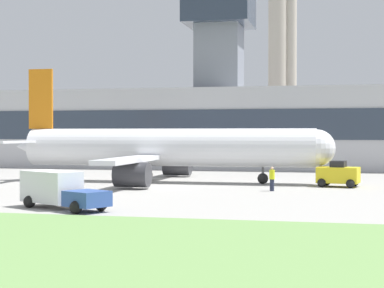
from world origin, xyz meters
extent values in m
plane|color=#999691|center=(0.00, 0.00, 0.00)|extent=(400.00, 400.00, 0.00)
cube|color=#B2B2B7|center=(0.00, 29.36, 4.75)|extent=(62.74, 13.23, 9.51)
cube|color=#2D3847|center=(0.00, 22.70, 5.23)|extent=(61.49, 0.16, 3.42)
cube|color=slate|center=(-0.50, 29.36, 8.76)|extent=(5.38, 5.38, 17.52)
cube|color=#283342|center=(-0.50, 29.36, 19.68)|extent=(8.08, 8.08, 4.31)
cylinder|color=#B2A899|center=(-9.39, 65.13, 20.58)|extent=(3.18, 3.18, 41.15)
cylinder|color=#B2A899|center=(3.77, 61.13, 20.86)|extent=(3.23, 3.23, 41.72)
cylinder|color=#B2A899|center=(5.86, 61.73, 16.46)|extent=(2.15, 2.15, 32.92)
cylinder|color=silver|center=(-0.49, 4.91, 3.03)|extent=(25.26, 3.24, 3.24)
sphere|color=silver|center=(12.13, 4.91, 3.03)|extent=(3.08, 3.08, 3.08)
cone|color=silver|center=(-13.12, 4.91, 3.03)|extent=(3.57, 3.08, 3.08)
cube|color=orange|center=(-12.44, 4.91, 7.36)|extent=(2.27, 0.24, 5.40)
cube|color=silver|center=(-12.60, 1.30, 3.52)|extent=(0.87, 7.22, 0.20)
cube|color=silver|center=(-12.60, 8.52, 3.52)|extent=(0.87, 7.22, 0.20)
cube|color=silver|center=(-1.76, -1.76, 2.22)|extent=(1.93, 12.03, 0.36)
cube|color=silver|center=(-1.76, 11.57, 2.22)|extent=(1.93, 12.03, 0.36)
cylinder|color=#333338|center=(-1.46, -2.13, 1.10)|extent=(2.61, 1.95, 1.95)
cylinder|color=#333338|center=(-1.46, 11.95, 1.10)|extent=(2.61, 1.95, 1.95)
cylinder|color=#59595B|center=(7.71, 4.91, 1.34)|extent=(0.20, 0.20, 1.77)
sphere|color=black|center=(7.71, 4.91, 0.45)|extent=(0.91, 0.91, 0.91)
cylinder|color=#59595B|center=(-3.02, 2.69, 1.34)|extent=(0.20, 0.20, 1.77)
sphere|color=black|center=(-3.02, 2.69, 0.45)|extent=(0.91, 0.91, 0.91)
cylinder|color=#59595B|center=(-3.02, 7.13, 1.34)|extent=(0.20, 0.20, 1.77)
sphere|color=black|center=(-3.02, 7.13, 0.45)|extent=(0.91, 0.91, 0.91)
cube|color=yellow|center=(13.87, 3.40, 0.94)|extent=(3.49, 2.54, 1.25)
cube|color=black|center=(13.87, 3.40, 1.82)|extent=(1.35, 1.57, 0.50)
sphere|color=black|center=(14.80, 2.27, 0.35)|extent=(0.70, 0.70, 0.70)
sphere|color=black|center=(15.14, 4.13, 0.35)|extent=(0.70, 0.70, 0.70)
sphere|color=black|center=(12.61, 2.68, 0.35)|extent=(0.70, 0.70, 0.70)
sphere|color=black|center=(12.95, 4.54, 0.35)|extent=(0.70, 0.70, 0.70)
cube|color=#2D4C93|center=(0.65, -16.33, 0.73)|extent=(2.73, 2.61, 0.84)
cube|color=silver|center=(-2.13, -14.80, 1.21)|extent=(4.06, 3.34, 1.78)
sphere|color=black|center=(0.37, -17.16, 0.35)|extent=(0.70, 0.70, 0.70)
sphere|color=black|center=(1.20, -15.65, 0.35)|extent=(0.70, 0.70, 0.70)
sphere|color=black|center=(-3.35, -15.12, 0.35)|extent=(0.70, 0.70, 0.70)
sphere|color=black|center=(-2.51, -13.61, 0.35)|extent=(0.70, 0.70, 0.70)
cylinder|color=#23283D|center=(9.12, -1.49, 0.43)|extent=(0.35, 0.35, 0.87)
cylinder|color=yellow|center=(9.12, -1.49, 1.21)|extent=(0.44, 0.44, 0.69)
sphere|color=tan|center=(9.12, -1.49, 1.68)|extent=(0.24, 0.24, 0.24)
camera|label=1|loc=(13.85, -48.68, 4.28)|focal=60.00mm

